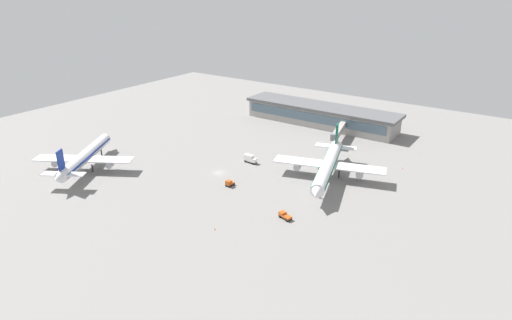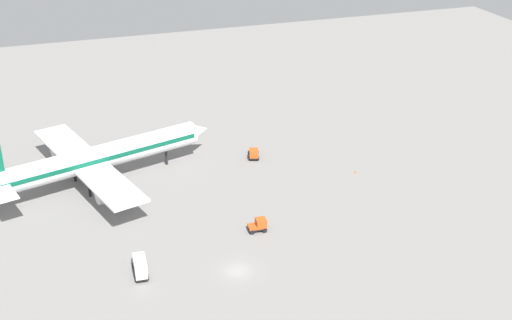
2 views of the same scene
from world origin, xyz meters
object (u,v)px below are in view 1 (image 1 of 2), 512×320
at_px(safety_cone_mid_apron, 215,229).
at_px(pushback_tractor, 285,216).
at_px(catering_truck, 250,159).
at_px(airplane_at_gate, 328,165).
at_px(baggage_tug, 229,183).
at_px(airplane_taxiing, 85,156).
at_px(safety_cone_near_gate, 403,168).

bearing_deg(safety_cone_mid_apron, pushback_tractor, -127.71).
bearing_deg(catering_truck, airplane_at_gate, 9.01).
distance_m(catering_truck, baggage_tug, 23.09).
height_order(baggage_tug, pushback_tractor, baggage_tug).
height_order(airplane_taxiing, catering_truck, airplane_taxiing).
bearing_deg(baggage_tug, catering_truck, -160.23).
relative_size(airplane_at_gate, pushback_tractor, 10.72).
relative_size(baggage_tug, safety_cone_near_gate, 5.51).
height_order(airplane_taxiing, safety_cone_near_gate, airplane_taxiing).
height_order(airplane_at_gate, pushback_tractor, airplane_at_gate).
distance_m(pushback_tractor, safety_cone_mid_apron, 22.39).
xyz_separation_m(airplane_at_gate, baggage_tug, (26.71, 25.38, -4.61)).
bearing_deg(airplane_at_gate, catering_truck, -101.07).
xyz_separation_m(airplane_taxiing, pushback_tractor, (-84.48, -11.31, -4.37)).
xyz_separation_m(baggage_tug, pushback_tractor, (-28.45, 8.46, -0.19)).
relative_size(airplane_at_gate, catering_truck, 8.94).
bearing_deg(airplane_taxiing, catering_truck, -80.41).
xyz_separation_m(airplane_at_gate, airplane_taxiing, (82.75, 45.15, -0.43)).
relative_size(airplane_taxiing, catering_truck, 7.60).
bearing_deg(airplane_taxiing, baggage_tug, -101.22).
height_order(airplane_taxiing, safety_cone_mid_apron, airplane_taxiing).
xyz_separation_m(airplane_taxiing, baggage_tug, (-56.03, -19.78, -4.18)).
bearing_deg(catering_truck, safety_cone_near_gate, 31.90).
height_order(catering_truck, pushback_tractor, catering_truck).
height_order(pushback_tractor, safety_cone_mid_apron, pushback_tractor).
relative_size(airplane_at_gate, baggage_tug, 15.42).
distance_m(airplane_at_gate, baggage_tug, 37.13).
distance_m(airplane_at_gate, pushback_tractor, 34.22).
xyz_separation_m(catering_truck, baggage_tug, (-6.49, 22.15, -0.54)).
xyz_separation_m(airplane_taxiing, safety_cone_near_gate, (-103.01, -70.88, -5.04)).
xyz_separation_m(pushback_tractor, safety_cone_mid_apron, (13.69, 17.71, -0.67)).
bearing_deg(baggage_tug, safety_cone_near_gate, 140.86).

